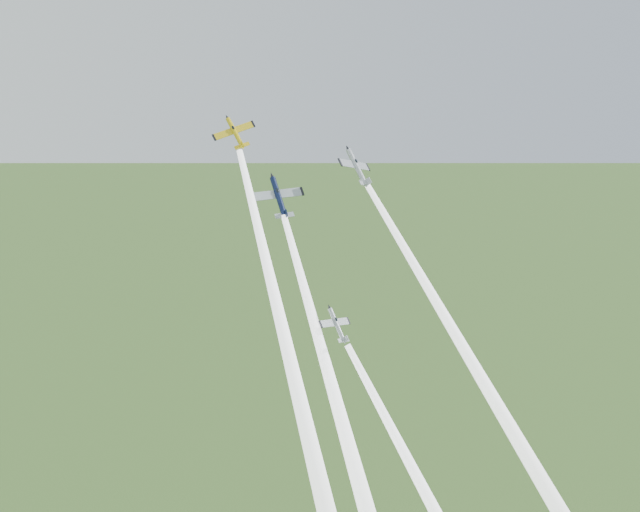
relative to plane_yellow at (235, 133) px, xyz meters
The scene contains 7 objects.
plane_yellow is the anchor object (origin of this frame).
smoke_trail_yellow 33.26m from the plane_yellow, 98.25° to the right, with size 2.66×2.66×60.11m, color white, non-canonical shape.
plane_navy 11.71m from the plane_yellow, 44.75° to the right, with size 8.76×8.69×1.37m, color #0B1433, non-canonical shape.
smoke_trail_navy 41.64m from the plane_yellow, 83.14° to the right, with size 2.66×2.66×55.70m, color white, non-canonical shape.
plane_silver_right 19.75m from the plane_yellow, 21.54° to the right, with size 8.36×8.30×1.31m, color #ADB3BC, non-canonical shape.
smoke_trail_silver_right 48.97m from the plane_yellow, 45.85° to the right, with size 2.66×2.66×61.81m, color white, non-canonical shape.
plane_silver_low 33.06m from the plane_yellow, 73.74° to the right, with size 6.62×6.57×1.04m, color #A4ABB2, non-canonical shape.
Camera 1 is at (-60.78, -103.63, 119.49)m, focal length 45.00 mm.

